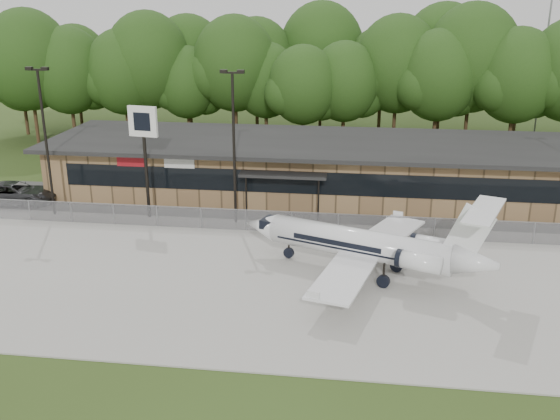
# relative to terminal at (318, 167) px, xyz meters

# --- Properties ---
(ground) EXTENTS (160.00, 160.00, 0.00)m
(ground) POSITION_rel_terminal_xyz_m (0.00, -23.94, -2.18)
(ground) COLOR #304117
(ground) RESTS_ON ground
(apron) EXTENTS (64.00, 18.00, 0.08)m
(apron) POSITION_rel_terminal_xyz_m (0.00, -15.94, -2.14)
(apron) COLOR #9E9B93
(apron) RESTS_ON ground
(parking_lot) EXTENTS (50.00, 9.00, 0.06)m
(parking_lot) POSITION_rel_terminal_xyz_m (0.00, -4.44, -2.15)
(parking_lot) COLOR #383835
(parking_lot) RESTS_ON ground
(terminal) EXTENTS (41.00, 11.65, 4.30)m
(terminal) POSITION_rel_terminal_xyz_m (0.00, 0.00, 0.00)
(terminal) COLOR olive
(terminal) RESTS_ON ground
(fence) EXTENTS (46.00, 0.04, 1.52)m
(fence) POSITION_rel_terminal_xyz_m (0.00, -8.94, -1.40)
(fence) COLOR gray
(fence) RESTS_ON ground
(treeline) EXTENTS (72.00, 12.00, 15.00)m
(treeline) POSITION_rel_terminal_xyz_m (0.00, 18.06, 5.32)
(treeline) COLOR #193611
(treeline) RESTS_ON ground
(radio_mast) EXTENTS (0.20, 0.20, 25.00)m
(radio_mast) POSITION_rel_terminal_xyz_m (22.00, 24.06, 10.32)
(radio_mast) COLOR gray
(radio_mast) RESTS_ON ground
(light_pole_left) EXTENTS (1.55, 0.30, 10.23)m
(light_pole_left) POSITION_rel_terminal_xyz_m (-18.00, -7.44, 3.80)
(light_pole_left) COLOR black
(light_pole_left) RESTS_ON ground
(light_pole_mid) EXTENTS (1.55, 0.30, 10.23)m
(light_pole_mid) POSITION_rel_terminal_xyz_m (-5.00, -7.44, 3.80)
(light_pole_mid) COLOR black
(light_pole_mid) RESTS_ON ground
(business_jet) EXTENTS (14.38, 12.87, 4.91)m
(business_jet) POSITION_rel_terminal_xyz_m (3.84, -14.83, -0.42)
(business_jet) COLOR white
(business_jet) RESTS_ON ground
(suv) EXTENTS (6.28, 3.37, 1.68)m
(suv) POSITION_rel_terminal_xyz_m (-22.00, -5.62, -1.34)
(suv) COLOR #303133
(suv) RESTS_ON ground
(pole_sign) EXTENTS (2.05, 0.55, 7.77)m
(pole_sign) POSITION_rel_terminal_xyz_m (-11.18, -7.14, 3.77)
(pole_sign) COLOR black
(pole_sign) RESTS_ON ground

